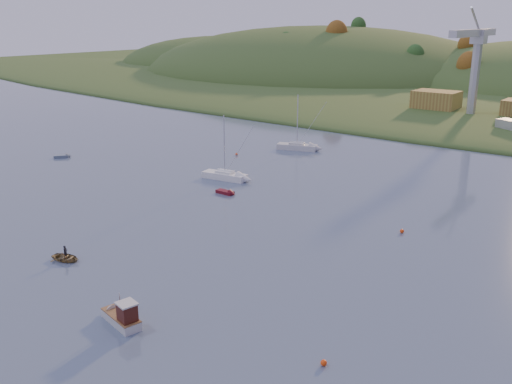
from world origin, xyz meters
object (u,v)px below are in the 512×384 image
Objects in this scene: red_tender at (228,193)px; grey_dinghy at (65,156)px; sailboat_near at (225,175)px; sailboat_far at (297,146)px; canoe at (66,258)px; fishing_boat at (119,314)px.

red_tender is 39.65m from grey_dinghy.
sailboat_near reaches higher than red_tender.
sailboat_near is at bearing -37.36° from grey_dinghy.
sailboat_far is (-2.78, 25.29, 0.02)m from sailboat_near.
sailboat_near is 34.46m from grey_dinghy.
sailboat_near is 3.12× the size of canoe.
grey_dinghy is at bearing 41.45° from canoe.
sailboat_far is at bearing 105.87° from red_tender.
sailboat_far is at bearing -2.93° from grey_dinghy.
red_tender is at bearing -93.84° from sailboat_far.
red_tender is (5.92, -6.08, -0.46)m from sailboat_near.
grey_dinghy is (-41.41, 28.26, -0.11)m from canoe.
grey_dinghy is (-33.72, -7.08, -0.45)m from sailboat_near.
fishing_boat is at bearing -63.55° from red_tender.
canoe is at bearing -86.15° from red_tender.
grey_dinghy is at bearing -177.24° from sailboat_near.
sailboat_near reaches higher than grey_dinghy.
grey_dinghy is (-39.64, -1.00, 0.00)m from red_tender.
sailboat_far is 3.48× the size of grey_dinghy.
grey_dinghy is (-56.37, 33.19, -0.49)m from fishing_boat.
red_tender is (8.70, -31.37, -0.48)m from sailboat_far.
red_tender is at bearing -10.78° from canoe.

